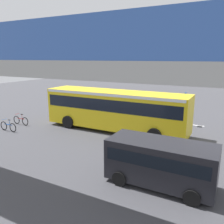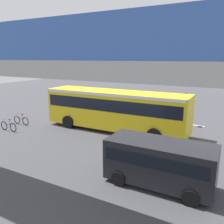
% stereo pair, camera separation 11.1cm
% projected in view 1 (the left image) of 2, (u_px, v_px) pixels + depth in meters
% --- Properties ---
extents(ground, '(80.00, 80.00, 0.00)m').
position_uv_depth(ground, '(136.00, 128.00, 19.50)').
color(ground, '#424247').
extents(city_bus, '(11.54, 2.85, 3.15)m').
position_uv_depth(city_bus, '(115.00, 107.00, 18.41)').
color(city_bus, yellow).
rests_on(city_bus, ground).
extents(parked_van, '(4.80, 2.17, 2.05)m').
position_uv_depth(parked_van, '(161.00, 160.00, 10.56)').
color(parked_van, black).
rests_on(parked_van, ground).
extents(bicycle_red, '(1.77, 0.44, 0.96)m').
position_uv_depth(bicycle_red, '(21.00, 120.00, 20.31)').
color(bicycle_red, black).
rests_on(bicycle_red, ground).
extents(bicycle_blue, '(1.77, 0.44, 0.96)m').
position_uv_depth(bicycle_blue, '(8.00, 127.00, 18.52)').
color(bicycle_blue, black).
rests_on(bicycle_blue, ground).
extents(pedestrian, '(0.38, 0.38, 1.79)m').
position_uv_depth(pedestrian, '(64.00, 105.00, 24.13)').
color(pedestrian, '#2D2D38').
rests_on(pedestrian, ground).
extents(traffic_sign, '(0.08, 0.60, 2.80)m').
position_uv_depth(traffic_sign, '(185.00, 103.00, 20.07)').
color(traffic_sign, slate).
rests_on(traffic_sign, ground).
extents(lane_dash_left, '(2.00, 0.20, 0.01)m').
position_uv_depth(lane_dash_left, '(192.00, 125.00, 20.33)').
color(lane_dash_left, silver).
rests_on(lane_dash_left, ground).
extents(lane_dash_centre, '(2.00, 0.20, 0.01)m').
position_uv_depth(lane_dash_centre, '(148.00, 119.00, 22.16)').
color(lane_dash_centre, silver).
rests_on(lane_dash_centre, ground).
extents(lane_dash_right, '(2.00, 0.20, 0.01)m').
position_uv_depth(lane_dash_right, '(111.00, 114.00, 23.99)').
color(lane_dash_right, silver).
rests_on(lane_dash_right, ground).
extents(lane_dash_rightmost, '(2.00, 0.20, 0.01)m').
position_uv_depth(lane_dash_rightmost, '(79.00, 110.00, 25.82)').
color(lane_dash_rightmost, silver).
rests_on(lane_dash_rightmost, ground).
extents(pedestrian_overpass, '(24.88, 2.60, 6.73)m').
position_uv_depth(pedestrian_overpass, '(24.00, 78.00, 8.76)').
color(pedestrian_overpass, '#9E9E99').
rests_on(pedestrian_overpass, ground).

